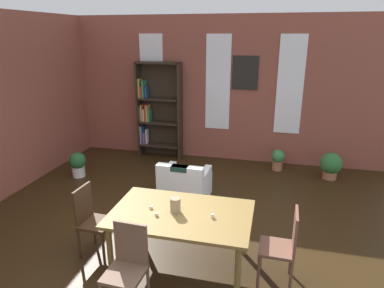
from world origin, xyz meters
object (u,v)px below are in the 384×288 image
(bookshelf_tall, at_px, (156,110))
(armchair_white, at_px, (185,185))
(dining_chair_head_left, at_px, (92,218))
(vase_on_table, at_px, (175,205))
(potted_plant_by_shelf, at_px, (331,165))
(potted_plant_window, at_px, (278,159))
(dining_chair_near_left, at_px, (127,265))
(dining_table, at_px, (181,219))
(potted_plant_corner, at_px, (78,163))
(dining_chair_head_right, at_px, (284,245))

(bookshelf_tall, bearing_deg, armchair_white, -59.32)
(dining_chair_head_left, distance_m, bookshelf_tall, 3.92)
(vase_on_table, xyz_separation_m, bookshelf_tall, (-1.59, 3.85, 0.27))
(vase_on_table, distance_m, dining_chair_head_left, 1.20)
(dining_chair_head_left, relative_size, potted_plant_by_shelf, 1.72)
(potted_plant_window, bearing_deg, dining_chair_near_left, -109.51)
(potted_plant_by_shelf, distance_m, potted_plant_window, 1.07)
(dining_table, xyz_separation_m, bookshelf_tall, (-1.67, 3.85, 0.44))
(dining_chair_near_left, bearing_deg, potted_plant_corner, 129.17)
(bookshelf_tall, xyz_separation_m, potted_plant_window, (2.83, -0.25, -0.88))
(armchair_white, bearing_deg, dining_chair_head_left, -114.32)
(dining_table, xyz_separation_m, vase_on_table, (-0.07, 0.00, 0.17))
(vase_on_table, relative_size, bookshelf_tall, 0.08)
(dining_chair_head_right, bearing_deg, armchair_white, 133.10)
(dining_chair_head_right, height_order, armchair_white, dining_chair_head_right)
(bookshelf_tall, bearing_deg, dining_chair_near_left, -74.42)
(dining_chair_head_left, bearing_deg, dining_chair_near_left, -42.22)
(dining_table, relative_size, potted_plant_window, 3.77)
(dining_chair_head_right, xyz_separation_m, bookshelf_tall, (-2.89, 3.85, 0.61))
(potted_plant_by_shelf, relative_size, potted_plant_corner, 1.07)
(vase_on_table, distance_m, dining_chair_head_right, 1.34)
(dining_chair_head_right, distance_m, armchair_white, 2.43)
(potted_plant_by_shelf, relative_size, potted_plant_window, 1.22)
(dining_table, relative_size, vase_on_table, 9.19)
(vase_on_table, relative_size, armchair_white, 0.22)
(dining_chair_head_left, relative_size, bookshelf_tall, 0.43)
(dining_chair_near_left, bearing_deg, armchair_white, 91.12)
(dining_chair_head_left, bearing_deg, potted_plant_corner, 125.62)
(dining_table, relative_size, dining_chair_head_right, 1.79)
(bookshelf_tall, xyz_separation_m, potted_plant_corner, (-1.17, -1.60, -0.84))
(vase_on_table, xyz_separation_m, armchair_white, (-0.36, 1.77, -0.58))
(vase_on_table, xyz_separation_m, dining_chair_head_right, (1.30, -0.00, -0.34))
(dining_chair_near_left, xyz_separation_m, potted_plant_by_shelf, (2.59, 4.13, -0.21))
(dining_chair_head_left, xyz_separation_m, dining_chair_head_right, (2.45, -0.01, 0.00))
(dining_chair_head_left, relative_size, potted_plant_corner, 1.84)
(vase_on_table, bearing_deg, dining_table, -0.00)
(dining_chair_head_left, distance_m, potted_plant_by_shelf, 4.81)
(vase_on_table, height_order, armchair_white, vase_on_table)
(dining_chair_near_left, distance_m, bookshelf_tall, 4.83)
(potted_plant_by_shelf, bearing_deg, dining_chair_head_left, -135.59)
(dining_chair_head_left, xyz_separation_m, potted_plant_corner, (-1.61, 2.25, -0.23))
(bookshelf_tall, bearing_deg, dining_chair_head_left, -83.46)
(armchair_white, bearing_deg, potted_plant_window, 48.98)
(armchair_white, relative_size, potted_plant_corner, 1.60)
(dining_chair_near_left, xyz_separation_m, dining_chair_head_right, (1.60, 0.76, 0.00))
(dining_chair_head_left, relative_size, dining_chair_head_right, 1.00)
(armchair_white, bearing_deg, bookshelf_tall, 120.68)
(dining_table, height_order, potted_plant_by_shelf, dining_table)
(dining_chair_near_left, relative_size, dining_chair_head_right, 1.00)
(dining_table, bearing_deg, dining_chair_head_right, -0.09)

